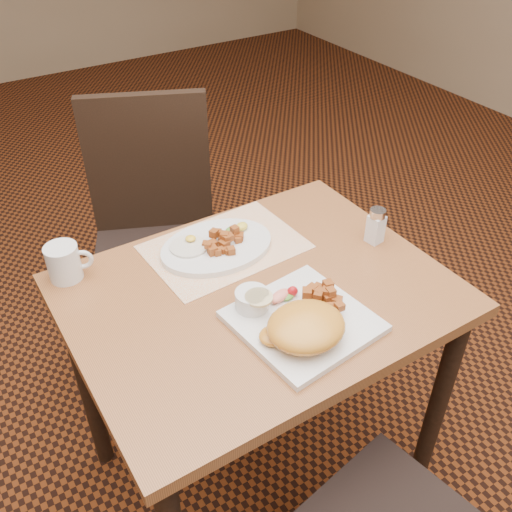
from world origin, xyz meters
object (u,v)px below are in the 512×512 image
object	(u,v)px
table	(259,322)
plate_square	(303,321)
chair_far	(154,226)
salt_shaker	(376,225)
plate_oval	(217,247)
coffee_mug	(65,262)

from	to	relation	value
table	plate_square	world-z (taller)	plate_square
chair_far	salt_shaker	bearing A→B (deg)	141.80
table	plate_square	distance (m)	0.19
chair_far	plate_oval	xyz separation A→B (m)	(-0.02, -0.49, 0.22)
plate_oval	coffee_mug	bearing A→B (deg)	165.02
plate_oval	salt_shaker	xyz separation A→B (m)	(0.38, -0.19, 0.04)
plate_oval	table	bearing A→B (deg)	-87.78
plate_square	salt_shaker	distance (m)	0.39
chair_far	coffee_mug	size ratio (longest dim) A/B	8.82
plate_square	coffee_mug	size ratio (longest dim) A/B	2.55
table	salt_shaker	size ratio (longest dim) A/B	9.00
chair_far	plate_oval	size ratio (longest dim) A/B	3.19
plate_oval	chair_far	bearing A→B (deg)	88.21
plate_square	salt_shaker	bearing A→B (deg)	24.19
table	chair_far	size ratio (longest dim) A/B	0.93
table	plate_oval	size ratio (longest dim) A/B	2.96
plate_oval	salt_shaker	bearing A→B (deg)	-26.74
coffee_mug	table	bearing A→B (deg)	-38.00
table	plate_oval	xyz separation A→B (m)	(-0.01, 0.20, 0.12)
table	salt_shaker	world-z (taller)	salt_shaker
chair_far	plate_square	size ratio (longest dim) A/B	3.46
plate_oval	coffee_mug	distance (m)	0.38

